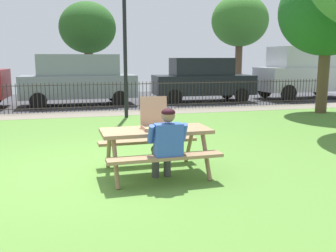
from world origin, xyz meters
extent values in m
cube|color=#578736|center=(0.00, 1.76, -0.01)|extent=(28.00, 11.51, 0.02)
cube|color=gray|center=(0.00, 6.81, 0.00)|extent=(28.00, 1.40, 0.01)
cube|color=#38383D|center=(0.00, 11.33, -0.01)|extent=(28.00, 7.63, 0.01)
cube|color=#977653|center=(1.19, -0.48, 0.74)|extent=(1.82, 0.81, 0.06)
cube|color=#977653|center=(1.21, -1.08, 0.44)|extent=(1.81, 0.33, 0.05)
cube|color=#977653|center=(1.17, 0.12, 0.44)|extent=(1.81, 0.33, 0.05)
cylinder|color=#977653|center=(0.46, -0.91, 0.35)|extent=(0.08, 0.44, 0.74)
cylinder|color=#977653|center=(0.44, -0.08, 0.35)|extent=(0.08, 0.44, 0.74)
cylinder|color=#977653|center=(1.94, -0.87, 0.35)|extent=(0.08, 0.44, 0.74)
cylinder|color=#977653|center=(1.91, -0.04, 0.35)|extent=(0.08, 0.44, 0.74)
cube|color=tan|center=(1.20, -0.49, 0.78)|extent=(0.47, 0.47, 0.01)
cube|color=silver|center=(1.20, -0.49, 0.78)|extent=(0.43, 0.43, 0.00)
cube|color=tan|center=(1.20, -0.71, 0.80)|extent=(0.46, 0.02, 0.04)
cube|color=tan|center=(1.20, -0.26, 0.80)|extent=(0.46, 0.02, 0.04)
cube|color=tan|center=(0.98, -0.49, 0.80)|extent=(0.02, 0.46, 0.04)
cube|color=tan|center=(1.43, -0.49, 0.80)|extent=(0.02, 0.46, 0.04)
cube|color=tan|center=(1.20, -0.25, 1.06)|extent=(0.46, 0.04, 0.46)
cylinder|color=tan|center=(1.20, -0.49, 0.79)|extent=(0.39, 0.39, 0.01)
cylinder|color=#F9D86C|center=(1.20, -0.49, 0.80)|extent=(0.36, 0.36, 0.00)
pyramid|color=#ECD77C|center=(1.58, -0.34, 0.78)|extent=(0.29, 0.26, 0.01)
cube|color=tan|center=(1.47, -0.26, 0.78)|extent=(0.11, 0.14, 0.02)
cylinder|color=#464646|center=(1.14, -0.66, 0.22)|extent=(0.12, 0.12, 0.44)
cylinder|color=#464646|center=(1.15, -0.87, 0.47)|extent=(0.16, 0.42, 0.15)
cylinder|color=#464646|center=(1.34, -0.65, 0.22)|extent=(0.12, 0.12, 0.44)
cylinder|color=#464646|center=(1.35, -0.86, 0.47)|extent=(0.16, 0.42, 0.15)
cube|color=#3359B2|center=(1.25, -1.08, 0.70)|extent=(0.43, 0.23, 0.52)
cylinder|color=#3359B2|center=(0.99, -1.03, 0.80)|extent=(0.10, 0.21, 0.31)
cylinder|color=#3359B2|center=(1.51, -1.02, 0.80)|extent=(0.10, 0.21, 0.31)
sphere|color=#8C6647|center=(1.25, -1.06, 1.08)|extent=(0.21, 0.21, 0.21)
ellipsoid|color=black|center=(1.25, -1.07, 1.13)|extent=(0.21, 0.20, 0.12)
cylinder|color=#2D2823|center=(0.00, 7.51, 0.98)|extent=(21.12, 0.03, 0.03)
cylinder|color=#2D2823|center=(0.00, 7.51, 0.16)|extent=(21.12, 0.03, 0.03)
cylinder|color=#2D2823|center=(-2.46, 7.51, 0.53)|extent=(0.02, 0.02, 1.06)
cylinder|color=#2D2823|center=(-2.32, 7.51, 0.53)|extent=(0.02, 0.02, 1.06)
cylinder|color=#2D2823|center=(-2.18, 7.51, 0.53)|extent=(0.02, 0.02, 1.06)
cylinder|color=#2D2823|center=(-2.04, 7.51, 0.53)|extent=(0.02, 0.02, 1.06)
cylinder|color=#2D2823|center=(-1.90, 7.51, 0.53)|extent=(0.02, 0.02, 1.06)
cylinder|color=#2D2823|center=(-1.76, 7.51, 0.53)|extent=(0.02, 0.02, 1.06)
cylinder|color=#2D2823|center=(-1.62, 7.51, 0.53)|extent=(0.02, 0.02, 1.06)
cylinder|color=#2D2823|center=(-1.48, 7.51, 0.53)|extent=(0.02, 0.02, 1.06)
cylinder|color=#2D2823|center=(-1.34, 7.51, 0.53)|extent=(0.02, 0.02, 1.06)
cylinder|color=#2D2823|center=(-1.20, 7.51, 0.53)|extent=(0.02, 0.02, 1.06)
cylinder|color=#2D2823|center=(-1.06, 7.51, 0.53)|extent=(0.02, 0.02, 1.06)
cylinder|color=#2D2823|center=(-0.92, 7.51, 0.53)|extent=(0.02, 0.02, 1.06)
cylinder|color=#2D2823|center=(-0.77, 7.51, 0.53)|extent=(0.02, 0.02, 1.06)
cylinder|color=#2D2823|center=(-0.63, 7.51, 0.53)|extent=(0.02, 0.02, 1.06)
cylinder|color=#2D2823|center=(-0.49, 7.51, 0.53)|extent=(0.02, 0.02, 1.06)
cylinder|color=#2D2823|center=(-0.35, 7.51, 0.53)|extent=(0.02, 0.02, 1.06)
cylinder|color=#2D2823|center=(-0.21, 7.51, 0.53)|extent=(0.02, 0.02, 1.06)
cylinder|color=#2D2823|center=(-0.07, 7.51, 0.53)|extent=(0.02, 0.02, 1.06)
cylinder|color=#2D2823|center=(0.07, 7.51, 0.53)|extent=(0.02, 0.02, 1.06)
cylinder|color=#2D2823|center=(0.21, 7.51, 0.53)|extent=(0.02, 0.02, 1.06)
cylinder|color=#2D2823|center=(0.35, 7.51, 0.53)|extent=(0.02, 0.02, 1.06)
cylinder|color=#2D2823|center=(0.49, 7.51, 0.53)|extent=(0.02, 0.02, 1.06)
cylinder|color=#2D2823|center=(0.63, 7.51, 0.53)|extent=(0.02, 0.02, 1.06)
cylinder|color=#2D2823|center=(0.77, 7.51, 0.53)|extent=(0.02, 0.02, 1.06)
cylinder|color=#2D2823|center=(0.92, 7.51, 0.53)|extent=(0.02, 0.02, 1.06)
cylinder|color=#2D2823|center=(1.06, 7.51, 0.53)|extent=(0.02, 0.02, 1.06)
cylinder|color=#2D2823|center=(1.20, 7.51, 0.53)|extent=(0.02, 0.02, 1.06)
cylinder|color=#2D2823|center=(1.34, 7.51, 0.53)|extent=(0.02, 0.02, 1.06)
cylinder|color=#2D2823|center=(1.48, 7.51, 0.53)|extent=(0.02, 0.02, 1.06)
cylinder|color=#2D2823|center=(1.62, 7.51, 0.53)|extent=(0.02, 0.02, 1.06)
cylinder|color=#2D2823|center=(1.76, 7.51, 0.53)|extent=(0.02, 0.02, 1.06)
cylinder|color=#2D2823|center=(1.90, 7.51, 0.53)|extent=(0.02, 0.02, 1.06)
cylinder|color=#2D2823|center=(2.04, 7.51, 0.53)|extent=(0.02, 0.02, 1.06)
cylinder|color=#2D2823|center=(2.18, 7.51, 0.53)|extent=(0.02, 0.02, 1.06)
cylinder|color=#2D2823|center=(2.32, 7.51, 0.53)|extent=(0.02, 0.02, 1.06)
cylinder|color=#2D2823|center=(2.46, 7.51, 0.53)|extent=(0.02, 0.02, 1.06)
cylinder|color=#2D2823|center=(2.60, 7.51, 0.53)|extent=(0.02, 0.02, 1.06)
cylinder|color=#2D2823|center=(2.75, 7.51, 0.53)|extent=(0.02, 0.02, 1.06)
cylinder|color=#2D2823|center=(2.89, 7.51, 0.53)|extent=(0.02, 0.02, 1.06)
cylinder|color=#2D2823|center=(3.03, 7.51, 0.53)|extent=(0.02, 0.02, 1.06)
cylinder|color=#2D2823|center=(3.17, 7.51, 0.53)|extent=(0.02, 0.02, 1.06)
cylinder|color=#2D2823|center=(3.31, 7.51, 0.53)|extent=(0.02, 0.02, 1.06)
cylinder|color=#2D2823|center=(3.45, 7.51, 0.53)|extent=(0.02, 0.02, 1.06)
cylinder|color=#2D2823|center=(3.59, 7.51, 0.53)|extent=(0.02, 0.02, 1.06)
cylinder|color=#2D2823|center=(3.73, 7.51, 0.53)|extent=(0.02, 0.02, 1.06)
cylinder|color=#2D2823|center=(3.87, 7.51, 0.53)|extent=(0.02, 0.02, 1.06)
cylinder|color=#2D2823|center=(4.01, 7.51, 0.53)|extent=(0.02, 0.02, 1.06)
cylinder|color=#2D2823|center=(4.15, 7.51, 0.53)|extent=(0.02, 0.02, 1.06)
cylinder|color=#2D2823|center=(4.29, 7.51, 0.53)|extent=(0.02, 0.02, 1.06)
cylinder|color=#2D2823|center=(4.43, 7.51, 0.53)|extent=(0.02, 0.02, 1.06)
cylinder|color=#2D2823|center=(4.58, 7.51, 0.53)|extent=(0.02, 0.02, 1.06)
cylinder|color=#2D2823|center=(4.72, 7.51, 0.53)|extent=(0.02, 0.02, 1.06)
cylinder|color=#2D2823|center=(4.86, 7.51, 0.53)|extent=(0.02, 0.02, 1.06)
cylinder|color=#2D2823|center=(5.00, 7.51, 0.53)|extent=(0.02, 0.02, 1.06)
cylinder|color=#2D2823|center=(5.14, 7.51, 0.53)|extent=(0.02, 0.02, 1.06)
cylinder|color=#2D2823|center=(5.28, 7.51, 0.53)|extent=(0.02, 0.02, 1.06)
cylinder|color=#2D2823|center=(5.42, 7.51, 0.53)|extent=(0.02, 0.02, 1.06)
cylinder|color=#2D2823|center=(5.56, 7.51, 0.53)|extent=(0.02, 0.02, 1.06)
cylinder|color=#2D2823|center=(5.70, 7.51, 0.53)|extent=(0.02, 0.02, 1.06)
cylinder|color=#2D2823|center=(5.84, 7.51, 0.53)|extent=(0.02, 0.02, 1.06)
cylinder|color=#2D2823|center=(5.98, 7.51, 0.53)|extent=(0.02, 0.02, 1.06)
cylinder|color=#2D2823|center=(6.12, 7.51, 0.53)|extent=(0.02, 0.02, 1.06)
cylinder|color=#2D2823|center=(6.27, 7.51, 0.53)|extent=(0.02, 0.02, 1.06)
cylinder|color=#2D2823|center=(6.41, 7.51, 0.53)|extent=(0.02, 0.02, 1.06)
cylinder|color=#2D2823|center=(6.55, 7.51, 0.53)|extent=(0.02, 0.02, 1.06)
cylinder|color=#2D2823|center=(6.69, 7.51, 0.53)|extent=(0.02, 0.02, 1.06)
cylinder|color=#2D2823|center=(6.83, 7.51, 0.53)|extent=(0.02, 0.02, 1.06)
cylinder|color=#2D2823|center=(6.97, 7.51, 0.53)|extent=(0.02, 0.02, 1.06)
cylinder|color=#2D2823|center=(7.11, 7.51, 0.53)|extent=(0.02, 0.02, 1.06)
cylinder|color=#2D2823|center=(7.25, 7.51, 0.53)|extent=(0.02, 0.02, 1.06)
cylinder|color=#2D2823|center=(7.39, 7.51, 0.53)|extent=(0.02, 0.02, 1.06)
cylinder|color=#2D2823|center=(7.53, 7.51, 0.53)|extent=(0.02, 0.02, 1.06)
cylinder|color=#2D2823|center=(7.67, 7.51, 0.53)|extent=(0.02, 0.02, 1.06)
cylinder|color=#2D2823|center=(7.81, 7.51, 0.53)|extent=(0.02, 0.02, 1.06)
cylinder|color=#2D2823|center=(7.95, 7.51, 0.53)|extent=(0.02, 0.02, 1.06)
cylinder|color=#2D2823|center=(8.10, 7.51, 0.53)|extent=(0.02, 0.02, 1.06)
cylinder|color=#2D2823|center=(8.24, 7.51, 0.53)|extent=(0.02, 0.02, 1.06)
cylinder|color=#2D2823|center=(8.38, 7.51, 0.53)|extent=(0.02, 0.02, 1.06)
cylinder|color=#2D2823|center=(8.52, 7.51, 0.53)|extent=(0.02, 0.02, 1.06)
cylinder|color=#2D2823|center=(8.66, 7.51, 0.53)|extent=(0.02, 0.02, 1.06)
cylinder|color=#2D2823|center=(8.80, 7.51, 0.53)|extent=(0.02, 0.02, 1.06)
cylinder|color=#2D2823|center=(8.94, 7.51, 0.53)|extent=(0.02, 0.02, 1.06)
cylinder|color=#2D2823|center=(9.08, 7.51, 0.53)|extent=(0.02, 0.02, 1.06)
cylinder|color=#2D2823|center=(9.22, 7.51, 0.53)|extent=(0.02, 0.02, 1.06)
cylinder|color=#2D2823|center=(9.36, 7.51, 0.53)|extent=(0.02, 0.02, 1.06)
cylinder|color=#2D2823|center=(9.50, 7.51, 0.53)|extent=(0.02, 0.02, 1.06)
cylinder|color=#2D2823|center=(9.64, 7.51, 0.53)|extent=(0.02, 0.02, 1.06)
cylinder|color=#2D2823|center=(9.78, 7.51, 0.53)|extent=(0.02, 0.02, 1.06)
cylinder|color=#2D2823|center=(9.93, 7.51, 0.53)|extent=(0.02, 0.02, 1.06)
cylinder|color=#2D2823|center=(10.07, 7.51, 0.53)|extent=(0.02, 0.02, 1.06)
cylinder|color=#2D2823|center=(10.21, 7.51, 0.53)|extent=(0.02, 0.02, 1.06)
cylinder|color=#2D2823|center=(10.35, 7.51, 0.53)|extent=(0.02, 0.02, 1.06)
cylinder|color=#2D2823|center=(10.49, 7.51, 0.53)|extent=(0.02, 0.02, 1.06)
cylinder|color=black|center=(1.57, 5.74, 2.05)|extent=(0.12, 0.12, 4.10)
cylinder|color=brown|center=(8.49, 5.10, 1.13)|extent=(0.39, 0.39, 2.25)
ellipsoid|color=#1F6020|center=(8.49, 5.10, 3.50)|extent=(3.32, 3.32, 2.99)
cube|color=gray|center=(0.15, 9.46, 0.79)|extent=(4.64, 1.93, 0.90)
cube|color=gray|center=(0.15, 9.46, 1.66)|extent=(3.23, 1.68, 0.84)
cube|color=#262D38|center=(1.19, 9.48, 1.66)|extent=(0.07, 1.56, 0.71)
cylinder|color=black|center=(1.73, 8.57, 0.32)|extent=(0.64, 0.12, 0.64)
cylinder|color=black|center=(1.69, 10.41, 0.32)|extent=(0.64, 0.12, 0.64)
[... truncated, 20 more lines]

